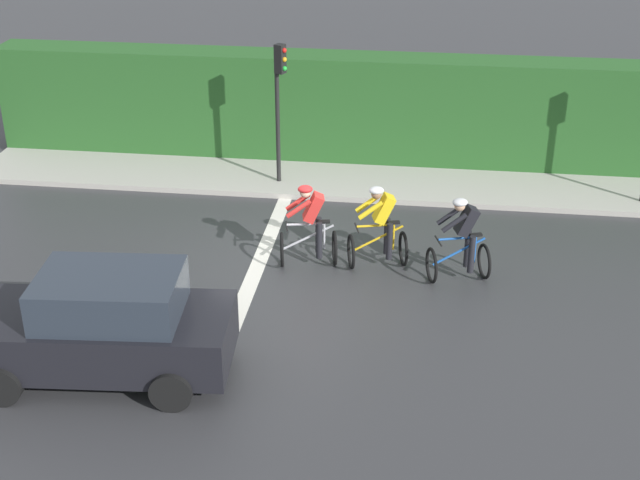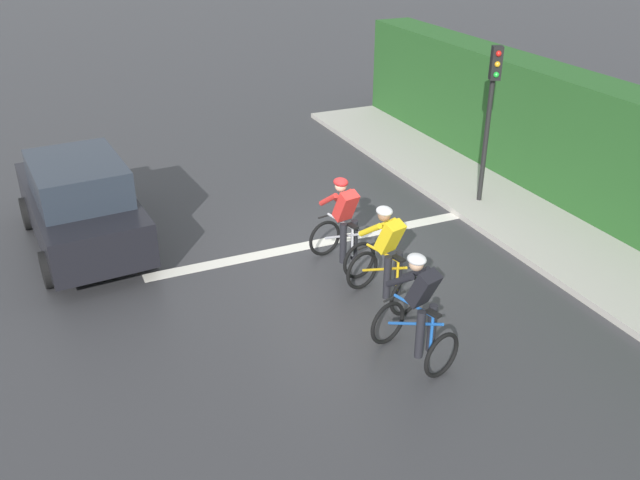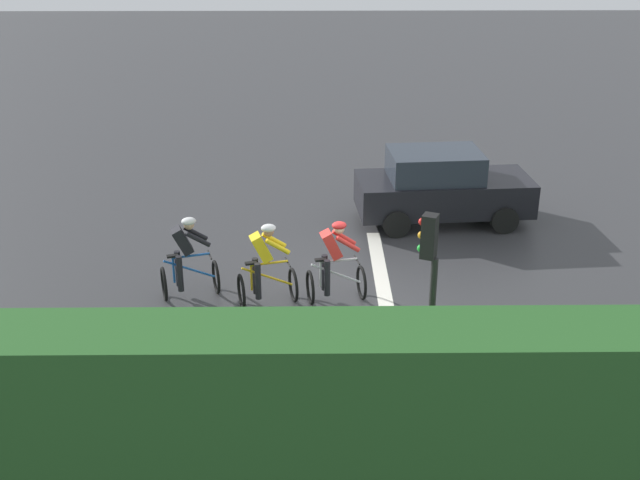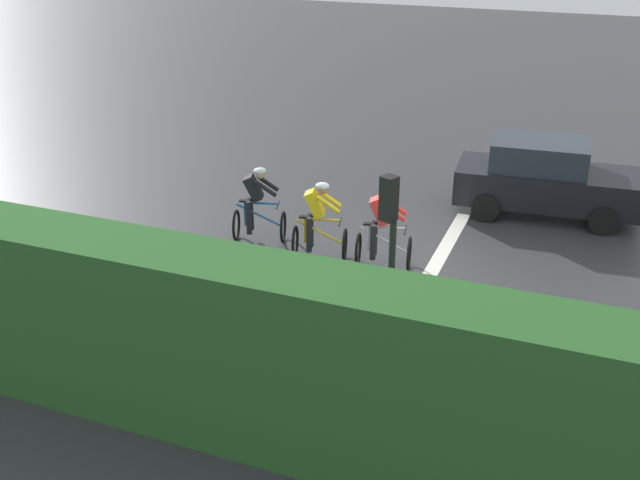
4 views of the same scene
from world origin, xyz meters
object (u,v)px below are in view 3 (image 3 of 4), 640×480
at_px(cyclist_second, 265,267).
at_px(traffic_light_near_crossing, 429,289).
at_px(car_black, 441,187).
at_px(cyclist_lead, 187,260).
at_px(cyclist_mid, 334,264).

bearing_deg(cyclist_second, traffic_light_near_crossing, -145.33).
xyz_separation_m(cyclist_second, traffic_light_near_crossing, (-3.68, -2.55, 1.43)).
bearing_deg(cyclist_second, car_black, -43.71).
relative_size(cyclist_lead, cyclist_second, 1.00).
relative_size(cyclist_second, traffic_light_near_crossing, 0.50).
relative_size(car_black, traffic_light_near_crossing, 1.26).
distance_m(cyclist_mid, traffic_light_near_crossing, 4.24).
height_order(cyclist_lead, car_black, car_black).
distance_m(cyclist_lead, cyclist_second, 1.57).
distance_m(cyclist_second, traffic_light_near_crossing, 4.70).
distance_m(cyclist_mid, car_black, 4.84).
bearing_deg(cyclist_lead, traffic_light_near_crossing, -134.64).
bearing_deg(cyclist_mid, cyclist_second, 95.07).
xyz_separation_m(cyclist_second, car_black, (4.17, -3.98, 0.08)).
bearing_deg(cyclist_mid, traffic_light_near_crossing, -162.15).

